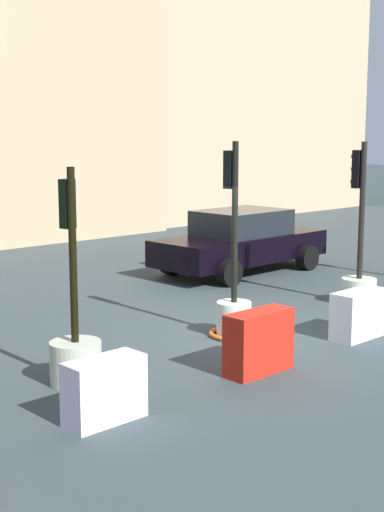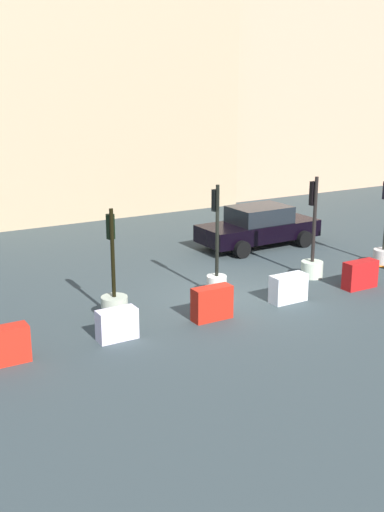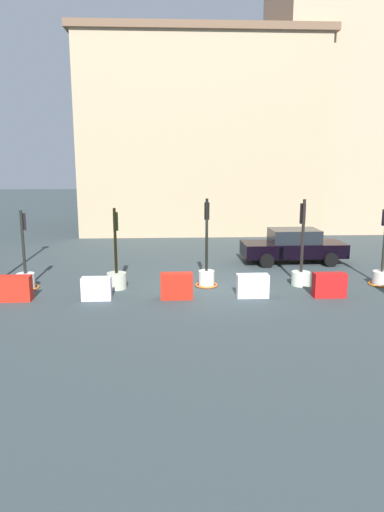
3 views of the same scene
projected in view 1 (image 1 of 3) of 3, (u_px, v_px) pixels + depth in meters
name	position (u px, v px, depth m)	size (l,w,h in m)	color
ground_plane	(255.00, 339.00, 12.12)	(120.00, 120.00, 0.00)	#354043
traffic_light_1	(75.00, 345.00, 9.91)	(0.70, 0.70, 2.93)	#AFB69E
traffic_light_2	(234.00, 303.00, 12.24)	(0.84, 0.84, 3.23)	silver
traffic_light_3	(359.00, 273.00, 14.54)	(0.69, 0.69, 3.20)	beige
construction_barrier_1	(104.00, 390.00, 8.60)	(0.98, 0.43, 0.77)	silver
construction_barrier_2	(259.00, 342.00, 10.36)	(1.08, 0.42, 0.89)	#B62012
construction_barrier_3	(359.00, 314.00, 12.16)	(1.07, 0.46, 0.79)	silver
car_black_sedan	(241.00, 241.00, 17.84)	(4.62, 2.24, 1.52)	black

